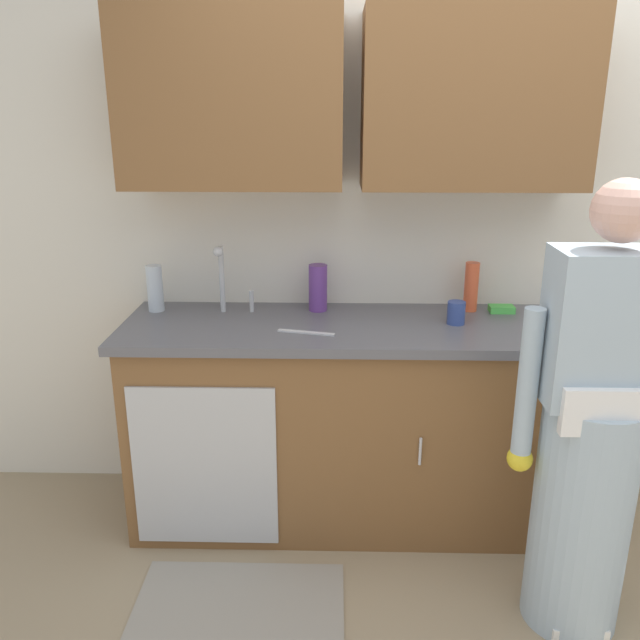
# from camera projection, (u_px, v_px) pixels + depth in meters

# --- Properties ---
(ground_plane) EXTENTS (9.00, 9.00, 0.00)m
(ground_plane) POSITION_uv_depth(u_px,v_px,m) (498.00, 623.00, 2.41)
(ground_plane) COLOR #998466
(kitchen_wall_with_uppers) EXTENTS (4.80, 0.44, 2.70)m
(kitchen_wall_with_uppers) POSITION_uv_depth(u_px,v_px,m) (443.00, 189.00, 2.91)
(kitchen_wall_with_uppers) COLOR silver
(kitchen_wall_with_uppers) RESTS_ON ground
(counter_cabinet) EXTENTS (1.90, 0.62, 0.90)m
(counter_cabinet) POSITION_uv_depth(u_px,v_px,m) (348.00, 425.00, 2.95)
(counter_cabinet) COLOR brown
(counter_cabinet) RESTS_ON ground
(countertop) EXTENTS (1.96, 0.66, 0.04)m
(countertop) POSITION_uv_depth(u_px,v_px,m) (350.00, 327.00, 2.81)
(countertop) COLOR #595960
(countertop) RESTS_ON counter_cabinet
(sink) EXTENTS (0.50, 0.36, 0.35)m
(sink) POSITION_uv_depth(u_px,v_px,m) (227.00, 324.00, 2.83)
(sink) COLOR #B7BABF
(sink) RESTS_ON counter_cabinet
(person_at_sink) EXTENTS (0.55, 0.34, 1.62)m
(person_at_sink) POSITION_uv_depth(u_px,v_px,m) (590.00, 452.00, 2.24)
(person_at_sink) COLOR white
(person_at_sink) RESTS_ON ground
(floor_mat) EXTENTS (0.80, 0.50, 0.01)m
(floor_mat) POSITION_uv_depth(u_px,v_px,m) (239.00, 607.00, 2.48)
(floor_mat) COLOR gray
(floor_mat) RESTS_ON ground
(bottle_water_short) EXTENTS (0.07, 0.07, 0.21)m
(bottle_water_short) POSITION_uv_depth(u_px,v_px,m) (155.00, 288.00, 2.94)
(bottle_water_short) COLOR silver
(bottle_water_short) RESTS_ON countertop
(bottle_soap) EXTENTS (0.08, 0.08, 0.21)m
(bottle_soap) POSITION_uv_depth(u_px,v_px,m) (318.00, 288.00, 2.95)
(bottle_soap) COLOR #66388C
(bottle_soap) RESTS_ON countertop
(bottle_water_tall) EXTENTS (0.06, 0.06, 0.22)m
(bottle_water_tall) POSITION_uv_depth(u_px,v_px,m) (470.00, 287.00, 2.94)
(bottle_water_tall) COLOR #E05933
(bottle_water_tall) RESTS_ON countertop
(cup_by_sink) EXTENTS (0.08, 0.08, 0.10)m
(cup_by_sink) POSITION_uv_depth(u_px,v_px,m) (456.00, 313.00, 2.78)
(cup_by_sink) COLOR #33478C
(cup_by_sink) RESTS_ON countertop
(knife_on_counter) EXTENTS (0.24, 0.08, 0.01)m
(knife_on_counter) POSITION_uv_depth(u_px,v_px,m) (306.00, 332.00, 2.67)
(knife_on_counter) COLOR silver
(knife_on_counter) RESTS_ON countertop
(sponge) EXTENTS (0.11, 0.07, 0.03)m
(sponge) POSITION_uv_depth(u_px,v_px,m) (502.00, 309.00, 2.94)
(sponge) COLOR #4CBF4C
(sponge) RESTS_ON countertop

